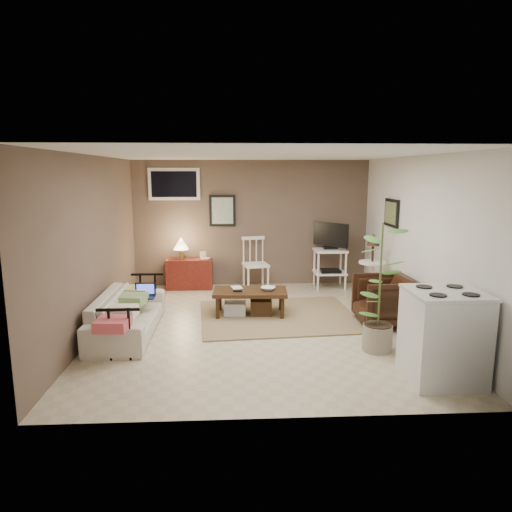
{
  "coord_description": "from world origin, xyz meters",
  "views": [
    {
      "loc": [
        -0.37,
        -6.24,
        2.17
      ],
      "look_at": [
        -0.02,
        0.35,
        0.96
      ],
      "focal_mm": 32.0,
      "sensor_mm": 36.0,
      "label": 1
    }
  ],
  "objects": [
    {
      "name": "rug",
      "position": [
        0.32,
        0.41,
        0.01
      ],
      "size": [
        2.47,
        2.04,
        0.02
      ],
      "primitive_type": "cube",
      "rotation": [
        0.0,
        0.0,
        0.08
      ],
      "color": "#8E7652",
      "rests_on": "floor"
    },
    {
      "name": "book_console",
      "position": [
        -0.94,
        2.24,
        0.67
      ],
      "size": [
        0.15,
        0.06,
        0.2
      ],
      "primitive_type": "imported",
      "rotation": [
        0.0,
        0.0,
        -0.29
      ],
      "color": "#3D2410",
      "rests_on": "red_console"
    },
    {
      "name": "red_console",
      "position": [
        -1.19,
        2.23,
        0.34
      ],
      "size": [
        0.85,
        0.38,
        0.98
      ],
      "color": "maroon",
      "rests_on": "floor"
    },
    {
      "name": "art_right",
      "position": [
        2.23,
        1.05,
        1.52
      ],
      "size": [
        0.03,
        0.6,
        0.45
      ],
      "primitive_type": "cube",
      "color": "black"
    },
    {
      "name": "stove",
      "position": [
        1.83,
        -1.82,
        0.49
      ],
      "size": [
        0.75,
        0.7,
        0.98
      ],
      "color": "silver",
      "rests_on": "floor"
    },
    {
      "name": "sofa",
      "position": [
        -1.8,
        -0.2,
        0.37
      ],
      "size": [
        0.55,
        1.88,
        0.74
      ],
      "primitive_type": "imported",
      "rotation": [
        0.0,
        0.0,
        1.57
      ],
      "color": "beige",
      "rests_on": "floor"
    },
    {
      "name": "book_table",
      "position": [
        -0.38,
        0.62,
        0.5
      ],
      "size": [
        0.15,
        0.05,
        0.21
      ],
      "primitive_type": "imported",
      "rotation": [
        0.0,
        0.0,
        0.25
      ],
      "color": "#3D2410",
      "rests_on": "coffee_table"
    },
    {
      "name": "armchair",
      "position": [
        1.81,
        -0.02,
        0.39
      ],
      "size": [
        0.73,
        0.78,
        0.78
      ],
      "primitive_type": "imported",
      "rotation": [
        0.0,
        0.0,
        -1.55
      ],
      "color": "black",
      "rests_on": "floor"
    },
    {
      "name": "spindle_chair",
      "position": [
        0.06,
        2.15,
        0.46
      ],
      "size": [
        0.52,
        0.52,
        0.97
      ],
      "color": "white",
      "rests_on": "floor"
    },
    {
      "name": "sofa_pillows",
      "position": [
        -1.75,
        -0.42,
        0.45
      ],
      "size": [
        0.36,
        1.79,
        0.13
      ],
      "primitive_type": null,
      "color": "beige",
      "rests_on": "sofa"
    },
    {
      "name": "sofa_end_rails",
      "position": [
        -1.69,
        -0.2,
        0.32
      ],
      "size": [
        0.51,
        1.88,
        0.63
      ],
      "primitive_type": null,
      "color": "black",
      "rests_on": "floor"
    },
    {
      "name": "bowl",
      "position": [
        0.17,
        0.48,
        0.51
      ],
      "size": [
        0.22,
        0.11,
        0.21
      ],
      "primitive_type": "imported",
      "rotation": [
        0.0,
        0.0,
        -0.28
      ],
      "color": "#3D2410",
      "rests_on": "coffee_table"
    },
    {
      "name": "tv_stand",
      "position": [
        1.47,
        2.11,
        0.66
      ],
      "size": [
        0.59,
        0.58,
        1.25
      ],
      "color": "white",
      "rests_on": "floor"
    },
    {
      "name": "side_table",
      "position": [
        1.95,
        1.06,
        0.73
      ],
      "size": [
        0.44,
        0.44,
        1.18
      ],
      "color": "white",
      "rests_on": "floor"
    },
    {
      "name": "coffee_table",
      "position": [
        -0.11,
        0.49,
        0.24
      ],
      "size": [
        1.14,
        0.63,
        0.42
      ],
      "color": "#3D2410",
      "rests_on": "floor"
    },
    {
      "name": "potted_plant",
      "position": [
        1.41,
        -0.98,
        0.86
      ],
      "size": [
        0.4,
        0.4,
        1.61
      ],
      "color": "#9E947D",
      "rests_on": "floor"
    },
    {
      "name": "window",
      "position": [
        -1.45,
        2.48,
        1.95
      ],
      "size": [
        0.96,
        0.03,
        0.6
      ],
      "primitive_type": "cube",
      "color": "white"
    },
    {
      "name": "floor",
      "position": [
        0.0,
        0.0,
        0.0
      ],
      "size": [
        5.0,
        5.0,
        0.0
      ],
      "primitive_type": "plane",
      "color": "#C1B293",
      "rests_on": "ground"
    },
    {
      "name": "art_back",
      "position": [
        -0.55,
        2.48,
        1.45
      ],
      "size": [
        0.5,
        0.03,
        0.6
      ],
      "primitive_type": "cube",
      "color": "black"
    },
    {
      "name": "laptop",
      "position": [
        -1.62,
        0.12,
        0.48
      ],
      "size": [
        0.29,
        0.21,
        0.2
      ],
      "color": "black",
      "rests_on": "sofa"
    }
  ]
}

